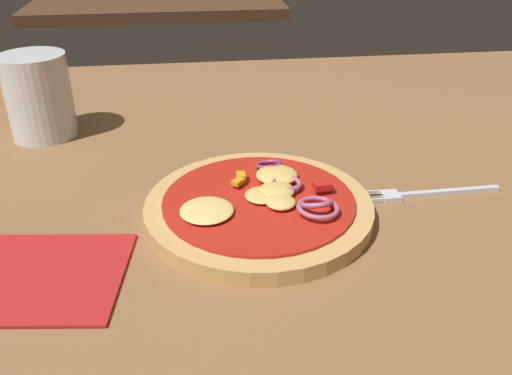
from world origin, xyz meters
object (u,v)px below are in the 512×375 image
Objects in this scene: fork at (417,193)px; napkin at (44,276)px; pizza at (260,206)px; beer_glass at (40,101)px.

fork reaches higher than napkin.
pizza reaches higher than napkin.
pizza is 1.34× the size of fork.
beer_glass is 0.31m from napkin.
pizza is at bearing -174.16° from fork.
beer_glass reaches higher than pizza.
beer_glass is 0.74× the size of napkin.
fork is at bearing -27.08° from beer_glass.
napkin is (-0.19, -0.07, -0.01)m from pizza.
napkin is at bearing -78.77° from beer_glass.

